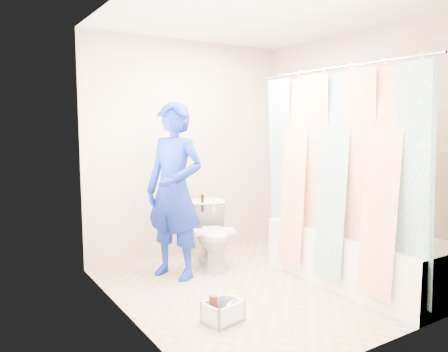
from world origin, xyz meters
TOP-DOWN VIEW (x-y plane):
  - floor at (0.00, 0.00)m, footprint 2.60×2.60m
  - ceiling at (0.00, 0.00)m, footprint 2.40×2.60m
  - wall_back at (0.00, 1.30)m, footprint 2.40×0.02m
  - wall_front at (0.00, -1.30)m, footprint 2.40×0.02m
  - wall_left at (-1.20, 0.00)m, footprint 0.02×2.60m
  - wall_right at (1.20, 0.00)m, footprint 0.02×2.60m
  - bathtub at (0.85, -0.43)m, footprint 0.70×1.75m
  - curtain_rod at (0.52, -0.43)m, footprint 0.02×1.90m
  - shower_curtain at (0.52, -0.43)m, footprint 0.06×1.75m
  - toilet at (-0.02, 0.74)m, footprint 0.57×0.74m
  - tank_lid at (-0.06, 0.64)m, footprint 0.45×0.31m
  - tank_internals at (0.00, 0.92)m, footprint 0.16×0.08m
  - plumber at (-0.49, 0.66)m, footprint 0.65×0.73m
  - cleaning_caddy at (-0.63, -0.44)m, footprint 0.30×0.26m

SIDE VIEW (x-z plane):
  - floor at x=0.00m, z-range 0.00..0.00m
  - cleaning_caddy at x=-0.63m, z-range -0.03..0.18m
  - bathtub at x=0.85m, z-range 0.02..0.52m
  - toilet at x=-0.02m, z-range 0.00..0.67m
  - tank_lid at x=-0.06m, z-range 0.38..0.41m
  - tank_internals at x=0.00m, z-range 0.55..0.77m
  - plumber at x=-0.49m, z-range 0.00..1.69m
  - shower_curtain at x=0.52m, z-range 0.12..1.92m
  - wall_back at x=0.00m, z-range 0.00..2.40m
  - wall_front at x=0.00m, z-range 0.00..2.40m
  - wall_left at x=-1.20m, z-range 0.00..2.40m
  - wall_right at x=1.20m, z-range 0.00..2.40m
  - curtain_rod at x=0.52m, z-range 1.94..1.96m
  - ceiling at x=0.00m, z-range 2.39..2.41m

